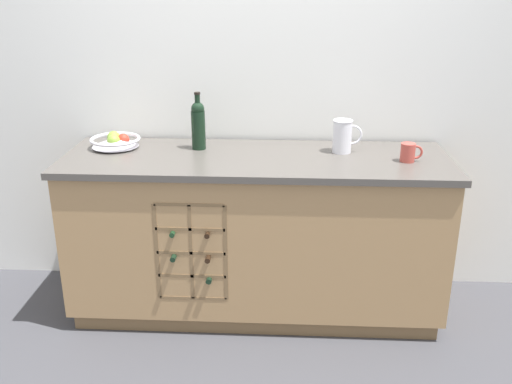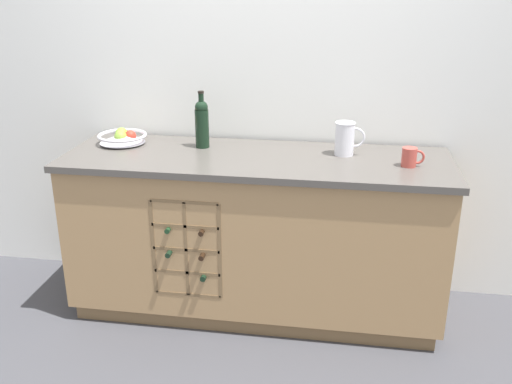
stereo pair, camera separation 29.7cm
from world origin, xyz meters
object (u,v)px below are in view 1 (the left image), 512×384
fruit_bowl (116,141)px  standing_wine_bottle (198,124)px  white_pitcher (343,135)px  ceramic_mug (409,152)px

fruit_bowl → standing_wine_bottle: size_ratio=0.88×
fruit_bowl → standing_wine_bottle: 0.47m
fruit_bowl → white_pitcher: 1.24m
fruit_bowl → white_pitcher: white_pitcher is taller
white_pitcher → ceramic_mug: size_ratio=1.57×
fruit_bowl → ceramic_mug: size_ratio=2.43×
fruit_bowl → white_pitcher: size_ratio=1.55×
fruit_bowl → ceramic_mug: bearing=-6.3°
white_pitcher → fruit_bowl: bearing=178.9°
fruit_bowl → white_pitcher: (1.24, -0.02, 0.05)m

